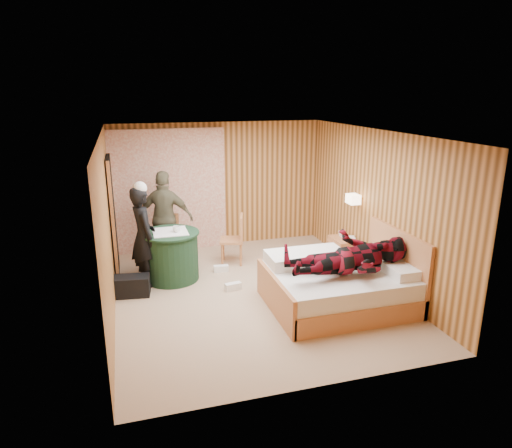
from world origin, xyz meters
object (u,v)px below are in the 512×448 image
object	(u,v)px
round_table	(171,255)
duffel_bag	(131,286)
woman_standing	(143,237)
man_on_bed	(351,247)
wall_lamp	(353,199)
chair_near	(236,236)
bed	(339,285)
chair_far	(167,236)
man_at_table	(165,218)
nightstand	(343,252)

from	to	relation	value
round_table	duffel_bag	bearing A→B (deg)	-145.21
woman_standing	man_on_bed	world-z (taller)	man_on_bed
wall_lamp	round_table	distance (m)	3.24
chair_near	bed	bearing A→B (deg)	42.54
bed	duffel_bag	distance (m)	3.20
wall_lamp	woman_standing	bearing A→B (deg)	173.69
bed	chair_near	size ratio (longest dim) A/B	2.20
bed	duffel_bag	xyz separation A→B (m)	(-2.97, 1.18, -0.16)
wall_lamp	woman_standing	distance (m)	3.58
wall_lamp	chair_far	xyz separation A→B (m)	(-3.07, 1.21, -0.76)
man_on_bed	chair_far	bearing A→B (deg)	131.11
wall_lamp	man_on_bed	distance (m)	1.65
wall_lamp	woman_standing	world-z (taller)	woman_standing
chair_far	woman_standing	bearing A→B (deg)	-107.90
woman_standing	man_at_table	distance (m)	0.98
nightstand	man_at_table	xyz separation A→B (m)	(-3.04, 1.09, 0.58)
wall_lamp	man_at_table	distance (m)	3.36
chair_near	woman_standing	distance (m)	1.76
round_table	chair_far	xyz separation A→B (m)	(0.02, 0.75, 0.11)
duffel_bag	woman_standing	size ratio (longest dim) A/B	0.34
duffel_bag	nightstand	bearing A→B (deg)	10.34
bed	nightstand	bearing A→B (deg)	61.04
wall_lamp	round_table	bearing A→B (deg)	171.49
man_at_table	man_on_bed	distance (m)	3.55
round_table	bed	bearing A→B (deg)	-35.92
man_at_table	man_on_bed	world-z (taller)	man_on_bed
wall_lamp	man_at_table	xyz separation A→B (m)	(-3.09, 1.26, -0.44)
round_table	man_on_bed	xyz separation A→B (m)	(2.31, -1.89, 0.55)
chair_near	woman_standing	size ratio (longest dim) A/B	0.56
bed	round_table	size ratio (longest dim) A/B	2.11
chair_near	woman_standing	xyz separation A→B (m)	(-1.66, -0.51, 0.29)
nightstand	man_on_bed	size ratio (longest dim) A/B	0.32
chair_far	wall_lamp	bearing A→B (deg)	-10.56
bed	chair_far	distance (m)	3.32
nightstand	chair_far	xyz separation A→B (m)	(-3.03, 1.04, 0.26)
man_at_table	wall_lamp	bearing A→B (deg)	177.66
nightstand	man_at_table	distance (m)	3.29
nightstand	round_table	distance (m)	3.06
man_on_bed	man_at_table	bearing A→B (deg)	130.74
round_table	chair_far	size ratio (longest dim) A/B	1.03
man_on_bed	chair_near	bearing A→B (deg)	115.18
nightstand	man_on_bed	distance (m)	1.89
bed	woman_standing	bearing A→B (deg)	149.81
chair_near	man_on_bed	xyz separation A→B (m)	(1.09, -2.32, 0.45)
chair_far	duffel_bag	distance (m)	1.46
duffel_bag	woman_standing	xyz separation A→B (m)	(0.25, 0.40, 0.66)
round_table	chair_far	bearing A→B (deg)	88.81
woman_standing	duffel_bag	bearing A→B (deg)	134.80
man_at_table	duffel_bag	bearing A→B (deg)	81.69
wall_lamp	chair_near	bearing A→B (deg)	154.34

